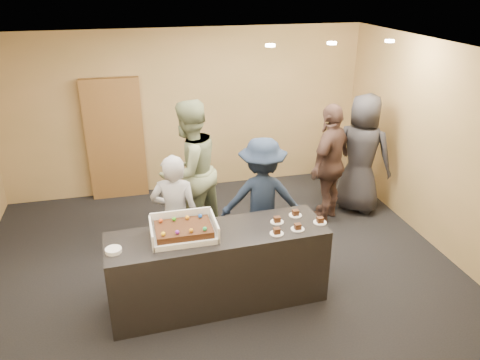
# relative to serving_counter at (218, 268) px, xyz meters

# --- Properties ---
(room) EXTENTS (6.04, 6.00, 2.70)m
(room) POSITION_rel_serving_counter_xyz_m (0.13, 0.73, 0.90)
(room) COLOR black
(room) RESTS_ON ground
(serving_counter) EXTENTS (2.42, 0.79, 0.90)m
(serving_counter) POSITION_rel_serving_counter_xyz_m (0.00, 0.00, 0.00)
(serving_counter) COLOR black
(serving_counter) RESTS_ON floor
(storage_cabinet) EXTENTS (0.91, 0.15, 1.99)m
(storage_cabinet) POSITION_rel_serving_counter_xyz_m (-1.05, 3.14, 0.55)
(storage_cabinet) COLOR brown
(storage_cabinet) RESTS_ON floor
(cake_box) EXTENTS (0.69, 0.48, 0.20)m
(cake_box) POSITION_rel_serving_counter_xyz_m (-0.36, 0.03, 0.50)
(cake_box) COLOR white
(cake_box) RESTS_ON serving_counter
(sheet_cake) EXTENTS (0.59, 0.41, 0.11)m
(sheet_cake) POSITION_rel_serving_counter_xyz_m (-0.36, -0.00, 0.55)
(sheet_cake) COLOR #34160B
(sheet_cake) RESTS_ON cake_box
(plate_stack) EXTENTS (0.17, 0.17, 0.04)m
(plate_stack) POSITION_rel_serving_counter_xyz_m (-1.09, -0.12, 0.47)
(plate_stack) COLOR white
(plate_stack) RESTS_ON serving_counter
(slice_a) EXTENTS (0.15, 0.15, 0.07)m
(slice_a) POSITION_rel_serving_counter_xyz_m (0.61, -0.18, 0.47)
(slice_a) COLOR white
(slice_a) RESTS_ON serving_counter
(slice_b) EXTENTS (0.15, 0.15, 0.07)m
(slice_b) POSITION_rel_serving_counter_xyz_m (0.70, 0.07, 0.47)
(slice_b) COLOR white
(slice_b) RESTS_ON serving_counter
(slice_c) EXTENTS (0.15, 0.15, 0.07)m
(slice_c) POSITION_rel_serving_counter_xyz_m (0.87, -0.14, 0.47)
(slice_c) COLOR white
(slice_c) RESTS_ON serving_counter
(slice_d) EXTENTS (0.15, 0.15, 0.07)m
(slice_d) POSITION_rel_serving_counter_xyz_m (0.95, 0.17, 0.47)
(slice_d) COLOR white
(slice_d) RESTS_ON serving_counter
(slice_e) EXTENTS (0.15, 0.15, 0.07)m
(slice_e) POSITION_rel_serving_counter_xyz_m (1.16, -0.06, 0.47)
(slice_e) COLOR white
(slice_e) RESTS_ON serving_counter
(person_server_grey) EXTENTS (0.66, 0.52, 1.58)m
(person_server_grey) POSITION_rel_serving_counter_xyz_m (-0.38, 0.68, 0.34)
(person_server_grey) COLOR #9B9A9F
(person_server_grey) RESTS_ON floor
(person_sage_man) EXTENTS (1.22, 1.16, 1.98)m
(person_sage_man) POSITION_rel_serving_counter_xyz_m (-0.07, 1.56, 0.54)
(person_sage_man) COLOR gray
(person_sage_man) RESTS_ON floor
(person_navy_man) EXTENTS (1.15, 0.80, 1.64)m
(person_navy_man) POSITION_rel_serving_counter_xyz_m (0.75, 0.84, 0.37)
(person_navy_man) COLOR #192439
(person_navy_man) RESTS_ON floor
(person_brown_extra) EXTENTS (1.09, 1.02, 1.80)m
(person_brown_extra) POSITION_rel_serving_counter_xyz_m (2.00, 1.56, 0.45)
(person_brown_extra) COLOR #4F362E
(person_brown_extra) RESTS_ON floor
(person_dark_suit) EXTENTS (1.07, 1.06, 1.87)m
(person_dark_suit) POSITION_rel_serving_counter_xyz_m (2.59, 1.72, 0.48)
(person_dark_suit) COLOR #28272C
(person_dark_suit) RESTS_ON floor
(ceiling_spotlights) EXTENTS (1.72, 0.12, 0.03)m
(ceiling_spotlights) POSITION_rel_serving_counter_xyz_m (1.73, 1.23, 2.22)
(ceiling_spotlights) COLOR #FFEAC6
(ceiling_spotlights) RESTS_ON ceiling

